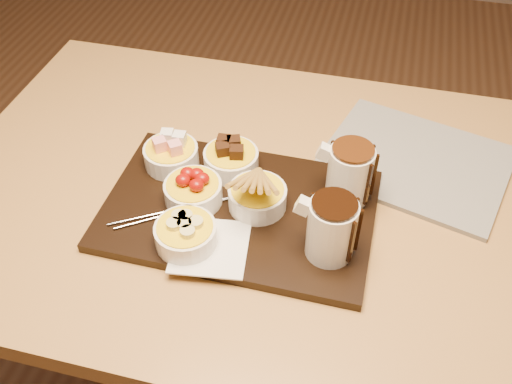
% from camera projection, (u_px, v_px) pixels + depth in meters
% --- Properties ---
extents(dining_table, '(1.20, 0.80, 0.75)m').
position_uv_depth(dining_table, '(268.00, 227.00, 1.10)').
color(dining_table, '#AB7D3F').
rests_on(dining_table, ground).
extents(serving_board, '(0.46, 0.30, 0.02)m').
position_uv_depth(serving_board, '(239.00, 210.00, 0.99)').
color(serving_board, black).
rests_on(serving_board, dining_table).
extents(napkin, '(0.13, 0.13, 0.00)m').
position_uv_depth(napkin, '(210.00, 247.00, 0.91)').
color(napkin, white).
rests_on(napkin, serving_board).
extents(bowl_marshmallows, '(0.10, 0.10, 0.04)m').
position_uv_depth(bowl_marshmallows, '(171.00, 156.00, 1.05)').
color(bowl_marshmallows, white).
rests_on(bowl_marshmallows, serving_board).
extents(bowl_cake, '(0.10, 0.10, 0.04)m').
position_uv_depth(bowl_cake, '(231.00, 161.00, 1.04)').
color(bowl_cake, white).
rests_on(bowl_cake, serving_board).
extents(bowl_strawberries, '(0.10, 0.10, 0.04)m').
position_uv_depth(bowl_strawberries, '(193.00, 192.00, 0.98)').
color(bowl_strawberries, white).
rests_on(bowl_strawberries, serving_board).
extents(bowl_biscotti, '(0.10, 0.10, 0.04)m').
position_uv_depth(bowl_biscotti, '(257.00, 198.00, 0.97)').
color(bowl_biscotti, white).
rests_on(bowl_biscotti, serving_board).
extents(bowl_bananas, '(0.10, 0.10, 0.04)m').
position_uv_depth(bowl_bananas, '(186.00, 235.00, 0.91)').
color(bowl_bananas, white).
rests_on(bowl_bananas, serving_board).
extents(pitcher_dark_chocolate, '(0.08, 0.08, 0.10)m').
position_uv_depth(pitcher_dark_chocolate, '(331.00, 229.00, 0.87)').
color(pitcher_dark_chocolate, silver).
rests_on(pitcher_dark_chocolate, serving_board).
extents(pitcher_milk_chocolate, '(0.08, 0.08, 0.10)m').
position_uv_depth(pitcher_milk_chocolate, '(349.00, 175.00, 0.96)').
color(pitcher_milk_chocolate, silver).
rests_on(pitcher_milk_chocolate, serving_board).
extents(fondue_skewers, '(0.16, 0.24, 0.01)m').
position_uv_depth(fondue_skewers, '(184.00, 208.00, 0.97)').
color(fondue_skewers, silver).
rests_on(fondue_skewers, serving_board).
extents(newspaper, '(0.39, 0.35, 0.01)m').
position_uv_depth(newspaper, '(415.00, 162.00, 1.08)').
color(newspaper, beige).
rests_on(newspaper, dining_table).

